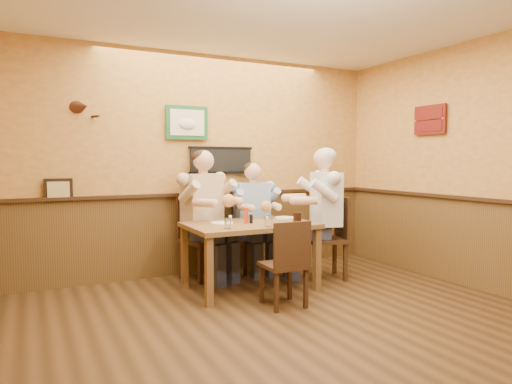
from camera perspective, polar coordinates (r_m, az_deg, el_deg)
room at (r=3.88m, az=6.93°, el=7.44°), size 5.02×5.03×2.81m
dining_table at (r=5.12m, az=-0.75°, el=-4.92°), size 1.40×0.90×0.75m
chair_back_left at (r=5.64m, az=-6.70°, el=-5.79°), size 0.58×0.58×0.99m
chair_back_right at (r=5.96m, az=-0.50°, el=-5.70°), size 0.43×0.43×0.89m
chair_right_end at (r=5.69m, az=8.69°, el=-5.65°), size 0.58×0.58×1.01m
chair_near_side at (r=4.59m, az=3.46°, el=-8.84°), size 0.41×0.41×0.87m
diner_tan_shirt at (r=5.61m, az=-6.72°, el=-3.66°), size 0.83×0.83×1.42m
diner_blue_polo at (r=5.93m, az=-0.50°, el=-3.88°), size 0.62×0.62×1.28m
diner_white_elder at (r=5.66m, az=8.71°, el=-3.49°), size 0.83×0.83×1.44m
water_glass_left at (r=4.70m, az=-3.55°, el=-3.94°), size 0.09×0.09×0.11m
water_glass_mid at (r=4.84m, az=1.60°, el=-3.59°), size 0.09×0.09×0.13m
cola_tumbler at (r=5.12m, az=5.18°, el=-3.23°), size 0.11×0.11×0.12m
hot_sauce_bottle at (r=5.09m, az=-1.21°, el=-2.83°), size 0.06×0.06×0.19m
salt_shaker at (r=5.10m, az=-3.23°, el=-3.42°), size 0.04×0.04×0.09m
pepper_shaker at (r=5.08m, az=-0.61°, el=-3.39°), size 0.05×0.05×0.10m
plate_far_left at (r=5.07m, az=-4.29°, el=-3.88°), size 0.32×0.32×0.02m
plate_far_right at (r=5.51m, az=3.69°, el=-3.24°), size 0.26×0.26×0.02m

